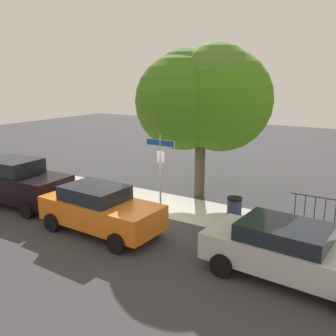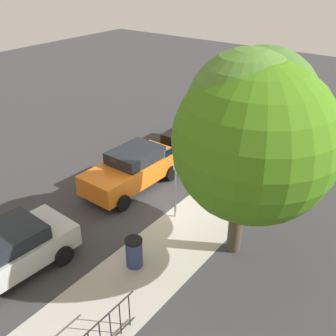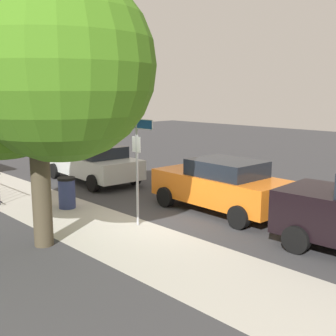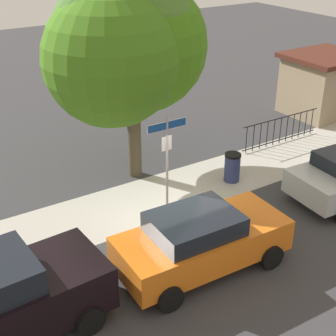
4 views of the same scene
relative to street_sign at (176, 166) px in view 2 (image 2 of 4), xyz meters
name	(u,v)px [view 2 (image 2 of 4)]	position (x,y,z in m)	size (l,w,h in m)	color
ground_plane	(169,211)	(-0.14, -0.40, -2.12)	(60.00, 60.00, 0.00)	#38383A
sidewalk_strip	(164,252)	(1.86, 0.90, -2.12)	(24.00, 2.60, 0.00)	#B3AFA3
street_sign	(176,166)	(0.00, 0.00, 0.00)	(1.26, 0.07, 3.10)	#9EA0A5
shade_tree	(254,125)	(0.31, 2.82, 2.28)	(5.66, 5.02, 6.60)	#473F2D
car_black	(203,130)	(-5.58, -2.33, -1.16)	(4.65, 2.31, 1.92)	black
car_orange	(132,169)	(-0.71, -2.67, -1.29)	(4.38, 2.11, 1.62)	orange
trash_bin	(134,252)	(2.87, 0.50, -1.63)	(0.55, 0.55, 0.98)	navy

